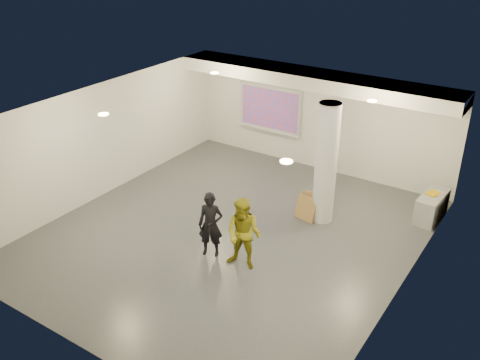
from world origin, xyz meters
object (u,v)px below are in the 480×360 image
Objects in this scene: projection_screen at (270,109)px; woman at (211,225)px; credenza at (431,207)px; column at (326,164)px; man at (244,234)px.

projection_screen reaches higher than woman.
woman is at bearing -72.34° from projection_screen.
woman is at bearing -126.76° from credenza.
projection_screen is at bearing 139.44° from column.
column reaches higher than man.
man is at bearing -24.20° from woman.
credenza is (5.32, -1.16, -1.19)m from projection_screen.
column is 2.92m from credenza.
man is (-0.54, -2.73, -0.70)m from column.
man reaches higher than woman.
credenza is at bearing 25.54° from woman.
column reaches higher than credenza.
projection_screen is at bearing 83.77° from woman.
credenza is at bearing 33.94° from column.
credenza is at bearing -12.29° from projection_screen.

